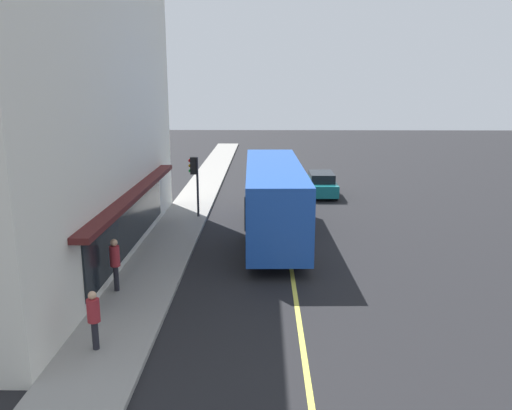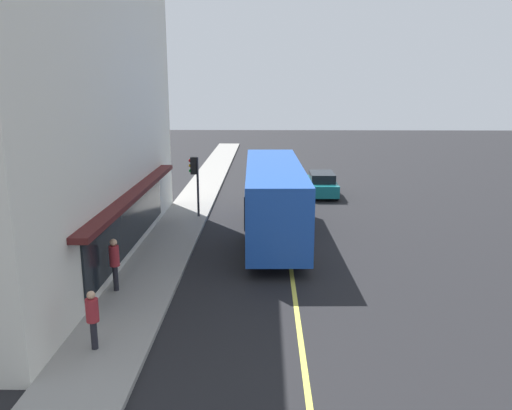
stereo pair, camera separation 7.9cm
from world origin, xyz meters
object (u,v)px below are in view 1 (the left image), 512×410
object	(u,v)px
bus	(274,197)
pedestrian_by_curb	(94,315)
car_teal	(321,184)
traffic_light	(194,173)
pedestrian_at_corner	(115,260)

from	to	relation	value
bus	pedestrian_by_curb	xyz separation A→B (m)	(-10.78, 4.96, -0.84)
bus	car_teal	xyz separation A→B (m)	(9.57, -3.26, -1.24)
pedestrian_by_curb	bus	bearing A→B (deg)	-24.70
bus	traffic_light	distance (m)	5.39
bus	pedestrian_by_curb	distance (m)	11.90
bus	pedestrian_by_curb	size ratio (longest dim) A/B	6.76
traffic_light	pedestrian_by_curb	world-z (taller)	traffic_light
pedestrian_by_curb	pedestrian_at_corner	size ratio (longest dim) A/B	0.89
bus	car_teal	size ratio (longest dim) A/B	2.60
bus	traffic_light	size ratio (longest dim) A/B	3.50
car_teal	pedestrian_by_curb	distance (m)	21.95
bus	pedestrian_at_corner	world-z (taller)	bus
car_teal	bus	bearing A→B (deg)	161.18
bus	traffic_light	xyz separation A→B (m)	(3.41, 4.14, 0.55)
traffic_light	pedestrian_at_corner	world-z (taller)	traffic_light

